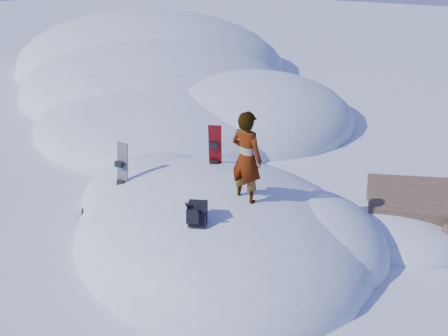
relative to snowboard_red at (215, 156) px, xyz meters
The scene contains 9 objects.
ground 1.94m from the snowboard_red, 51.05° to the right, with size 120.00×120.00×0.00m, color white.
snow_mound 1.79m from the snowboard_red, 49.93° to the right, with size 8.00×6.00×3.00m.
snow_ridge 13.33m from the snowboard_red, 137.31° to the left, with size 21.50×18.50×6.40m.
rock_outcrop 5.16m from the snowboard_red, 25.78° to the left, with size 4.68×4.41×1.68m.
snowboard_red is the anchor object (origin of this frame).
snowboard_dark 2.22m from the snowboard_red, 136.87° to the right, with size 0.32×0.30×1.57m.
backpack 2.51m from the snowboard_red, 63.06° to the right, with size 0.46×0.51×0.57m.
gear_pile 3.32m from the snowboard_red, 143.57° to the right, with size 0.80×0.71×0.21m.
person 2.00m from the snowboard_red, 35.97° to the right, with size 0.69×0.45×1.90m, color slate.
Camera 1 is at (4.68, -6.86, 5.83)m, focal length 35.00 mm.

